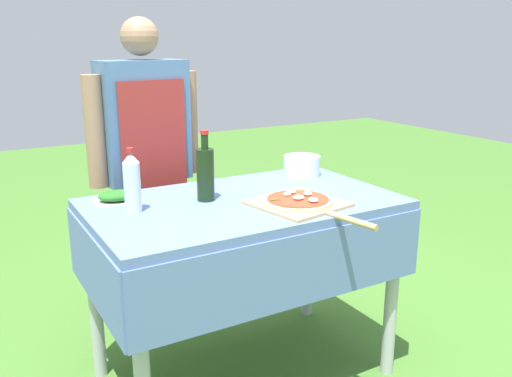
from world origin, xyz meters
name	(u,v)px	position (x,y,z in m)	size (l,w,h in m)	color
ground_plane	(244,373)	(0.00, 0.00, 0.00)	(12.00, 12.00, 0.00)	#477A2D
prep_table	(243,228)	(0.00, 0.00, 0.69)	(1.25, 0.76, 0.81)	#607AB7
person_cook	(146,152)	(-0.18, 0.65, 0.91)	(0.58, 0.23, 1.54)	#70604C
pizza_on_peel	(300,203)	(0.15, -0.18, 0.82)	(0.37, 0.56, 0.05)	tan
oil_bottle	(205,173)	(-0.13, 0.07, 0.92)	(0.07, 0.07, 0.29)	black
water_bottle	(132,182)	(-0.44, 0.07, 0.92)	(0.06, 0.06, 0.25)	silver
herb_container	(118,196)	(-0.45, 0.23, 0.83)	(0.19, 0.14, 0.05)	silver
mixing_tub	(302,166)	(0.44, 0.22, 0.86)	(0.18, 0.18, 0.10)	silver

